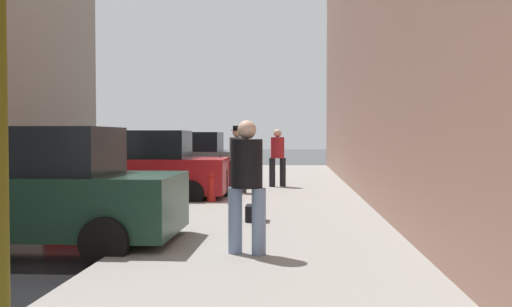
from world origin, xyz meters
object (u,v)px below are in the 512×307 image
pedestrian_in_jeans (247,180)px  fire_hydrant (211,186)px  pedestrian_with_beanie (237,156)px  parked_dark_green_sedan (36,192)px  duffel_bag (255,213)px  rolling_suitcase (221,182)px  parked_red_hatchback (143,169)px  parked_gray_coupe (190,158)px  pedestrian_in_red_jacket (278,155)px

pedestrian_in_jeans → fire_hydrant: bearing=102.8°
pedestrian_with_beanie → pedestrian_in_jeans: 7.86m
parked_dark_green_sedan → duffel_bag: size_ratio=9.55×
pedestrian_with_beanie → rolling_suitcase: size_ratio=1.71×
rolling_suitcase → pedestrian_with_beanie: bearing=65.6°
fire_hydrant → duffel_bag: fire_hydrant is taller
parked_red_hatchback → pedestrian_with_beanie: pedestrian_with_beanie is taller
parked_gray_coupe → pedestrian_with_beanie: size_ratio=2.38×
duffel_bag → pedestrian_in_red_jacket: bearing=88.4°
parked_gray_coupe → duffel_bag: size_ratio=9.61×
fire_hydrant → pedestrian_in_red_jacket: size_ratio=0.41×
rolling_suitcase → duffel_bag: 4.38m
duffel_bag → parked_red_hatchback: bearing=128.9°
fire_hydrant → parked_red_hatchback: bearing=156.2°
fire_hydrant → pedestrian_with_beanie: pedestrian_with_beanie is taller
parked_dark_green_sedan → pedestrian_in_jeans: (3.12, -0.76, 0.26)m
parked_dark_green_sedan → parked_gray_coupe: 12.15m
parked_dark_green_sedan → pedestrian_in_jeans: size_ratio=2.46×
pedestrian_in_red_jacket → rolling_suitcase: 3.02m
parked_gray_coupe → pedestrian_with_beanie: (2.20, -5.11, 0.29)m
fire_hydrant → rolling_suitcase: 1.26m
parked_gray_coupe → duffel_bag: bearing=-73.3°
parked_dark_green_sedan → pedestrian_in_jeans: bearing=-13.6°
parked_dark_green_sedan → parked_red_hatchback: bearing=90.0°
parked_dark_green_sedan → pedestrian_with_beanie: 7.39m
parked_dark_green_sedan → parked_gray_coupe: bearing=90.0°
pedestrian_with_beanie → pedestrian_in_red_jacket: bearing=61.5°
parked_dark_green_sedan → pedestrian_in_red_jacket: bearing=70.1°
rolling_suitcase → duffel_bag: bearing=-74.6°
parked_dark_green_sedan → pedestrian_in_jeans: 3.22m
duffel_bag → rolling_suitcase: bearing=105.4°
parked_gray_coupe → fire_hydrant: (1.80, -7.12, -0.35)m
pedestrian_with_beanie → duffel_bag: pedestrian_with_beanie is taller
pedestrian_in_jeans → pedestrian_in_red_jacket: (0.11, 9.67, 0.00)m
fire_hydrant → pedestrian_with_beanie: bearing=78.8°
parked_dark_green_sedan → pedestrian_in_red_jacket: 9.48m
parked_gray_coupe → rolling_suitcase: size_ratio=4.07×
parked_dark_green_sedan → parked_red_hatchback: 5.82m
parked_gray_coupe → pedestrian_with_beanie: pedestrian_with_beanie is taller
parked_red_hatchback → pedestrian_in_red_jacket: bearing=43.8°
fire_hydrant → pedestrian_in_red_jacket: pedestrian_in_red_jacket is taller
parked_gray_coupe → pedestrian_in_red_jacket: 4.57m
parked_gray_coupe → rolling_suitcase: bearing=-72.4°
parked_red_hatchback → duffel_bag: 4.85m
pedestrian_with_beanie → pedestrian_in_jeans: size_ratio=1.04×
pedestrian_with_beanie → rolling_suitcase: pedestrian_with_beanie is taller
pedestrian_in_jeans → duffel_bag: pedestrian_in_jeans is taller
parked_red_hatchback → pedestrian_with_beanie: size_ratio=2.39×
pedestrian_in_jeans → pedestrian_in_red_jacket: bearing=89.4°
fire_hydrant → rolling_suitcase: (0.06, 1.26, -0.01)m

